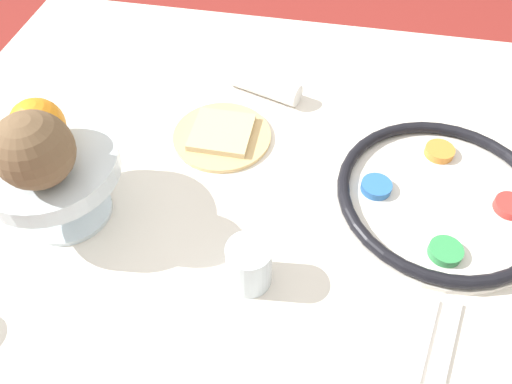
{
  "coord_description": "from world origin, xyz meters",
  "views": [
    {
      "loc": [
        -0.07,
        0.56,
        1.35
      ],
      "look_at": [
        0.03,
        0.07,
        0.75
      ],
      "focal_mm": 35.0,
      "sensor_mm": 36.0,
      "label": 1
    }
  ],
  "objects_px": {
    "seder_plate": "(442,198)",
    "cup_near": "(249,265)",
    "orange_fruit": "(38,125)",
    "fruit_stand": "(52,172)",
    "bread_plate": "(222,135)",
    "napkin_roll": "(265,85)",
    "coconut": "(34,150)"
  },
  "relations": [
    {
      "from": "fruit_stand",
      "to": "cup_near",
      "type": "bearing_deg",
      "value": 167.96
    },
    {
      "from": "fruit_stand",
      "to": "coconut",
      "type": "relative_size",
      "value": 1.93
    },
    {
      "from": "seder_plate",
      "to": "orange_fruit",
      "type": "relative_size",
      "value": 4.44
    },
    {
      "from": "seder_plate",
      "to": "cup_near",
      "type": "relative_size",
      "value": 4.39
    },
    {
      "from": "napkin_roll",
      "to": "bread_plate",
      "type": "bearing_deg",
      "value": 68.53
    },
    {
      "from": "orange_fruit",
      "to": "coconut",
      "type": "bearing_deg",
      "value": 116.39
    },
    {
      "from": "napkin_roll",
      "to": "coconut",
      "type": "bearing_deg",
      "value": 58.35
    },
    {
      "from": "bread_plate",
      "to": "napkin_roll",
      "type": "height_order",
      "value": "napkin_roll"
    },
    {
      "from": "seder_plate",
      "to": "fruit_stand",
      "type": "relative_size",
      "value": 1.67
    },
    {
      "from": "coconut",
      "to": "napkin_roll",
      "type": "distance_m",
      "value": 0.48
    },
    {
      "from": "coconut",
      "to": "cup_near",
      "type": "bearing_deg",
      "value": 173.5
    },
    {
      "from": "fruit_stand",
      "to": "cup_near",
      "type": "xyz_separation_m",
      "value": [
        -0.31,
        0.07,
        -0.06
      ]
    },
    {
      "from": "seder_plate",
      "to": "fruit_stand",
      "type": "bearing_deg",
      "value": 12.55
    },
    {
      "from": "napkin_roll",
      "to": "seder_plate",
      "type": "bearing_deg",
      "value": 146.11
    },
    {
      "from": "fruit_stand",
      "to": "napkin_roll",
      "type": "xyz_separation_m",
      "value": [
        -0.26,
        -0.35,
        -0.07
      ]
    },
    {
      "from": "coconut",
      "to": "napkin_roll",
      "type": "bearing_deg",
      "value": -121.65
    },
    {
      "from": "fruit_stand",
      "to": "orange_fruit",
      "type": "distance_m",
      "value": 0.07
    },
    {
      "from": "seder_plate",
      "to": "napkin_roll",
      "type": "height_order",
      "value": "napkin_roll"
    },
    {
      "from": "bread_plate",
      "to": "napkin_roll",
      "type": "bearing_deg",
      "value": -111.47
    },
    {
      "from": "cup_near",
      "to": "fruit_stand",
      "type": "bearing_deg",
      "value": -12.04
    },
    {
      "from": "orange_fruit",
      "to": "coconut",
      "type": "distance_m",
      "value": 0.07
    },
    {
      "from": "seder_plate",
      "to": "fruit_stand",
      "type": "xyz_separation_m",
      "value": [
        0.59,
        0.13,
        0.08
      ]
    },
    {
      "from": "napkin_roll",
      "to": "cup_near",
      "type": "height_order",
      "value": "cup_near"
    },
    {
      "from": "orange_fruit",
      "to": "napkin_roll",
      "type": "bearing_deg",
      "value": -129.37
    },
    {
      "from": "seder_plate",
      "to": "bread_plate",
      "type": "relative_size",
      "value": 1.9
    },
    {
      "from": "bread_plate",
      "to": "seder_plate",
      "type": "bearing_deg",
      "value": 167.79
    },
    {
      "from": "coconut",
      "to": "bread_plate",
      "type": "height_order",
      "value": "coconut"
    },
    {
      "from": "cup_near",
      "to": "orange_fruit",
      "type": "bearing_deg",
      "value": -16.17
    },
    {
      "from": "coconut",
      "to": "bread_plate",
      "type": "distance_m",
      "value": 0.35
    },
    {
      "from": "fruit_stand",
      "to": "seder_plate",
      "type": "bearing_deg",
      "value": -167.45
    },
    {
      "from": "coconut",
      "to": "napkin_roll",
      "type": "xyz_separation_m",
      "value": [
        -0.24,
        -0.39,
        -0.16
      ]
    },
    {
      "from": "fruit_stand",
      "to": "coconut",
      "type": "height_order",
      "value": "coconut"
    }
  ]
}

